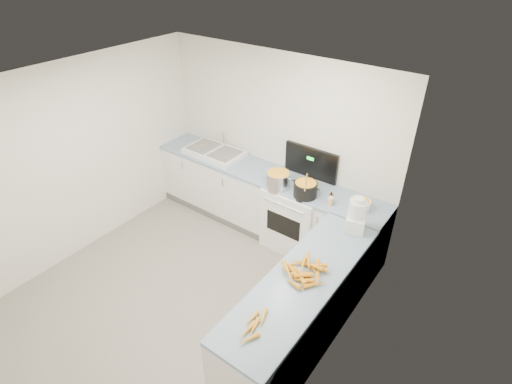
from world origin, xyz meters
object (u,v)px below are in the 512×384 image
Objects in this scene: mixing_bowl at (360,205)px; extract_bottle at (331,199)px; sink at (215,152)px; spice_jar at (330,202)px; black_pot at (305,190)px; food_processor at (356,216)px; stove at (296,215)px; steel_pot at (278,180)px.

extract_bottle is (-0.33, -0.10, 0.00)m from mixing_bowl.
spice_jar is (1.99, -0.17, 0.01)m from sink.
black_pot is 2.35× the size of extract_bottle.
black_pot is at bearing -167.75° from mixing_bowl.
spice_jar is 0.51m from food_processor.
stove is 10.97× the size of extract_bottle.
sink is 2.13× the size of food_processor.
black_pot is at bearing -6.03° from sink.
mixing_bowl is 0.34m from extract_bottle.
spice_jar is at bearing -16.03° from stove.
steel_pot reaches higher than mixing_bowl.
black_pot is 0.82m from food_processor.
sink is 2.79× the size of steel_pot.
steel_pot is 1.06× the size of black_pot.
food_processor is (1.16, -0.23, 0.08)m from steel_pot.
extract_bottle is (0.71, 0.07, -0.03)m from steel_pot.
mixing_bowl is at bearing 16.12° from extract_bottle.
mixing_bowl is at bearing -0.98° from stove.
mixing_bowl is (0.66, 0.14, -0.03)m from black_pot.
mixing_bowl is at bearing 9.00° from steel_pot.
sink is 1.99m from spice_jar.
spice_jar is at bearing 0.58° from black_pot.
food_processor reaches higher than extract_bottle.
steel_pot is 3.19× the size of spice_jar.
food_processor reaches higher than mixing_bowl.
stove reaches higher than sink.
sink is at bearing 179.25° from mixing_bowl.
steel_pot is at bearing -177.96° from spice_jar.
food_processor is at bearing -33.57° from extract_bottle.
steel_pot is 1.19m from food_processor.
stove is at bearing 167.94° from extract_bottle.
black_pot is at bearing -171.77° from extract_bottle.
mixing_bowl is 2.00× the size of extract_bottle.
extract_bottle reaches higher than mixing_bowl.
steel_pot is 1.25× the size of mixing_bowl.
steel_pot is 0.39m from black_pot.
black_pot is 0.33m from extract_bottle.
sink reaches higher than mixing_bowl.
sink is 8.89× the size of spice_jar.
steel_pot is 1.06m from mixing_bowl.
extract_bottle is at bearing 5.59° from steel_pot.
sink is 2.30m from mixing_bowl.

